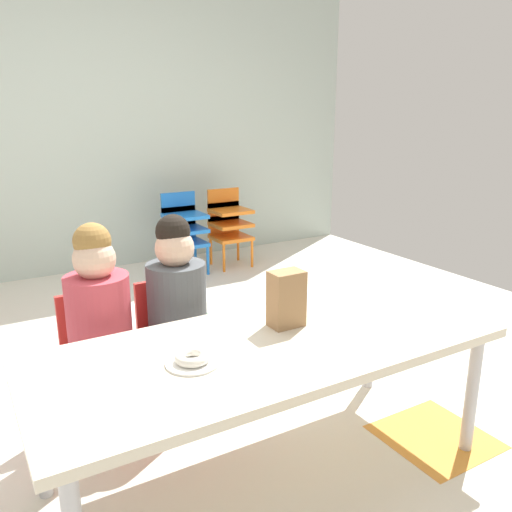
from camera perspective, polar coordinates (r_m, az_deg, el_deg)
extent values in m
cube|color=silver|center=(2.68, -10.34, -15.12)|extent=(5.76, 4.76, 0.02)
cube|color=orange|center=(2.49, 18.93, -18.15)|extent=(0.43, 0.43, 0.00)
cube|color=#478C51|center=(3.58, -8.62, -6.73)|extent=(0.43, 0.43, 0.00)
cube|color=silver|center=(3.62, 17.63, -7.05)|extent=(0.43, 0.43, 0.00)
cube|color=#B2C1B7|center=(4.63, -21.91, 14.90)|extent=(5.76, 0.10, 2.76)
cube|color=beige|center=(1.92, 1.58, -9.83)|extent=(1.70, 0.71, 0.04)
cylinder|color=#B2B2B7|center=(2.33, 22.48, -13.70)|extent=(0.05, 0.05, 0.51)
cylinder|color=#B2B2B7|center=(2.08, -22.58, -17.48)|extent=(0.05, 0.05, 0.51)
cylinder|color=#B2B2B7|center=(2.68, 12.38, -8.92)|extent=(0.05, 0.05, 0.51)
cube|color=red|center=(2.34, -16.28, -11.68)|extent=(0.32, 0.30, 0.03)
cube|color=red|center=(2.41, -17.46, -7.02)|extent=(0.29, 0.02, 0.30)
cylinder|color=#BF3F4C|center=(2.25, -16.71, -6.69)|extent=(0.27, 0.27, 0.38)
sphere|color=beige|center=(2.17, -17.24, -0.32)|extent=(0.17, 0.17, 0.17)
sphere|color=olive|center=(2.16, -17.46, 1.54)|extent=(0.15, 0.15, 0.15)
cylinder|color=red|center=(2.28, -18.67, -17.03)|extent=(0.02, 0.02, 0.28)
cylinder|color=red|center=(2.34, -11.71, -15.65)|extent=(0.02, 0.02, 0.28)
cylinder|color=red|center=(2.50, -19.98, -14.05)|extent=(0.02, 0.02, 0.28)
cylinder|color=red|center=(2.55, -13.67, -12.89)|extent=(0.02, 0.02, 0.28)
cube|color=red|center=(2.43, -8.39, -10.14)|extent=(0.32, 0.30, 0.03)
cube|color=red|center=(2.50, -9.84, -5.71)|extent=(0.29, 0.02, 0.30)
cylinder|color=#4C5156|center=(2.34, -8.61, -5.29)|extent=(0.26, 0.26, 0.38)
sphere|color=beige|center=(2.27, -8.87, 0.87)|extent=(0.17, 0.17, 0.17)
sphere|color=black|center=(2.26, -9.06, 2.65)|extent=(0.15, 0.15, 0.15)
cylinder|color=red|center=(2.35, -10.27, -15.33)|extent=(0.02, 0.02, 0.28)
cylinder|color=red|center=(2.44, -3.93, -13.81)|extent=(0.02, 0.02, 0.28)
cylinder|color=red|center=(2.57, -12.35, -12.63)|extent=(0.02, 0.02, 0.28)
cylinder|color=red|center=(2.65, -6.50, -11.38)|extent=(0.02, 0.02, 0.28)
cube|color=blue|center=(4.47, -7.65, 1.34)|extent=(0.32, 0.30, 0.03)
cube|color=blue|center=(4.57, -8.38, 2.81)|extent=(0.30, 0.02, 0.18)
cube|color=blue|center=(4.44, -7.70, 2.85)|extent=(0.32, 0.30, 0.03)
cube|color=blue|center=(4.55, -8.43, 4.28)|extent=(0.30, 0.02, 0.18)
cube|color=blue|center=(4.42, -7.76, 4.36)|extent=(0.32, 0.30, 0.03)
cube|color=blue|center=(4.53, -8.49, 5.77)|extent=(0.30, 0.02, 0.18)
cylinder|color=blue|center=(4.34, -8.62, -0.92)|extent=(0.02, 0.02, 0.26)
cylinder|color=blue|center=(4.44, -5.27, -0.41)|extent=(0.02, 0.02, 0.26)
cylinder|color=blue|center=(4.57, -9.84, -0.12)|extent=(0.02, 0.02, 0.26)
cylinder|color=blue|center=(4.67, -6.64, 0.35)|extent=(0.02, 0.02, 0.26)
cube|color=orange|center=(4.65, -2.74, 2.02)|extent=(0.32, 0.30, 0.03)
cube|color=orange|center=(4.75, -3.54, 3.41)|extent=(0.30, 0.02, 0.18)
cube|color=orange|center=(4.62, -2.76, 3.47)|extent=(0.32, 0.30, 0.03)
cube|color=orange|center=(4.72, -3.56, 4.84)|extent=(0.30, 0.02, 0.18)
cube|color=orange|center=(4.60, -2.78, 4.93)|extent=(0.32, 0.30, 0.03)
cube|color=orange|center=(4.70, -3.59, 6.27)|extent=(0.30, 0.02, 0.18)
cylinder|color=orange|center=(4.51, -3.52, -0.14)|extent=(0.02, 0.02, 0.26)
cylinder|color=orange|center=(4.63, -0.44, 0.34)|extent=(0.02, 0.02, 0.26)
cylinder|color=orange|center=(4.73, -4.95, 0.60)|extent=(0.02, 0.02, 0.26)
cylinder|color=orange|center=(4.85, -1.97, 1.03)|extent=(0.02, 0.02, 0.26)
cube|color=#9E754C|center=(2.01, 3.34, -4.68)|extent=(0.13, 0.09, 0.22)
cylinder|color=white|center=(1.77, -6.94, -11.49)|extent=(0.18, 0.18, 0.01)
torus|color=white|center=(1.76, -6.97, -10.90)|extent=(0.12, 0.12, 0.03)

